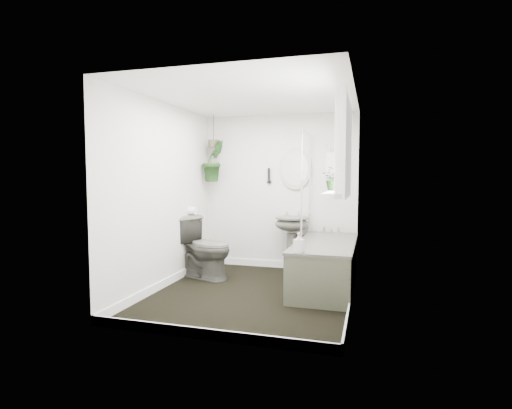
# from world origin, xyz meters

# --- Properties ---
(floor) EXTENTS (2.30, 2.80, 0.02)m
(floor) POSITION_xyz_m (0.00, 0.00, -0.01)
(floor) COLOR black
(floor) RESTS_ON ground
(ceiling) EXTENTS (2.30, 2.80, 0.02)m
(ceiling) POSITION_xyz_m (0.00, 0.00, 2.31)
(ceiling) COLOR white
(ceiling) RESTS_ON ground
(wall_back) EXTENTS (2.30, 0.02, 2.30)m
(wall_back) POSITION_xyz_m (0.00, 1.41, 1.15)
(wall_back) COLOR silver
(wall_back) RESTS_ON ground
(wall_front) EXTENTS (2.30, 0.02, 2.30)m
(wall_front) POSITION_xyz_m (0.00, -1.41, 1.15)
(wall_front) COLOR silver
(wall_front) RESTS_ON ground
(wall_left) EXTENTS (0.02, 2.80, 2.30)m
(wall_left) POSITION_xyz_m (-1.16, 0.00, 1.15)
(wall_left) COLOR silver
(wall_left) RESTS_ON ground
(wall_right) EXTENTS (0.02, 2.80, 2.30)m
(wall_right) POSITION_xyz_m (1.16, 0.00, 1.15)
(wall_right) COLOR silver
(wall_right) RESTS_ON ground
(skirting) EXTENTS (2.30, 2.80, 0.10)m
(skirting) POSITION_xyz_m (0.00, 0.00, 0.05)
(skirting) COLOR white
(skirting) RESTS_ON floor
(bathtub) EXTENTS (0.72, 1.72, 0.58)m
(bathtub) POSITION_xyz_m (0.80, 0.50, 0.29)
(bathtub) COLOR #494840
(bathtub) RESTS_ON floor
(bath_screen) EXTENTS (0.04, 0.72, 1.40)m
(bath_screen) POSITION_xyz_m (0.47, 0.99, 1.28)
(bath_screen) COLOR silver
(bath_screen) RESTS_ON bathtub
(shower_box) EXTENTS (0.20, 0.10, 0.35)m
(shower_box) POSITION_xyz_m (0.80, 1.34, 1.55)
(shower_box) COLOR white
(shower_box) RESTS_ON wall_back
(oval_mirror) EXTENTS (0.46, 0.03, 0.62)m
(oval_mirror) POSITION_xyz_m (0.25, 1.37, 1.50)
(oval_mirror) COLOR #B6B1A1
(oval_mirror) RESTS_ON wall_back
(wall_sconce) EXTENTS (0.04, 0.04, 0.22)m
(wall_sconce) POSITION_xyz_m (-0.15, 1.36, 1.40)
(wall_sconce) COLOR black
(wall_sconce) RESTS_ON wall_back
(toilet_roll_holder) EXTENTS (0.11, 0.11, 0.11)m
(toilet_roll_holder) POSITION_xyz_m (-1.10, 0.70, 0.90)
(toilet_roll_holder) COLOR white
(toilet_roll_holder) RESTS_ON wall_left
(window_recess) EXTENTS (0.08, 1.00, 0.90)m
(window_recess) POSITION_xyz_m (1.09, -0.70, 1.65)
(window_recess) COLOR white
(window_recess) RESTS_ON wall_right
(window_sill) EXTENTS (0.18, 1.00, 0.04)m
(window_sill) POSITION_xyz_m (1.02, -0.70, 1.23)
(window_sill) COLOR white
(window_sill) RESTS_ON wall_right
(window_blinds) EXTENTS (0.01, 0.86, 0.76)m
(window_blinds) POSITION_xyz_m (1.04, -0.70, 1.65)
(window_blinds) COLOR white
(window_blinds) RESTS_ON wall_right
(toilet) EXTENTS (0.93, 0.71, 0.84)m
(toilet) POSITION_xyz_m (-0.85, 0.54, 0.42)
(toilet) COLOR #494840
(toilet) RESTS_ON floor
(pedestal_sink) EXTENTS (0.56, 0.51, 0.81)m
(pedestal_sink) POSITION_xyz_m (0.25, 1.13, 0.41)
(pedestal_sink) COLOR #494840
(pedestal_sink) RESTS_ON floor
(sill_plant) EXTENTS (0.26, 0.25, 0.24)m
(sill_plant) POSITION_xyz_m (0.97, -0.40, 1.37)
(sill_plant) COLOR black
(sill_plant) RESTS_ON window_sill
(hanging_plant) EXTENTS (0.43, 0.44, 0.63)m
(hanging_plant) POSITION_xyz_m (-0.97, 1.19, 1.62)
(hanging_plant) COLOR black
(hanging_plant) RESTS_ON ceiling
(soap_bottle) EXTENTS (0.11, 0.11, 0.21)m
(soap_bottle) POSITION_xyz_m (0.60, -0.29, 0.69)
(soap_bottle) COLOR black
(soap_bottle) RESTS_ON bathtub
(hanging_pot) EXTENTS (0.16, 0.16, 0.12)m
(hanging_pot) POSITION_xyz_m (-0.97, 1.19, 1.87)
(hanging_pot) COLOR #484031
(hanging_pot) RESTS_ON ceiling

